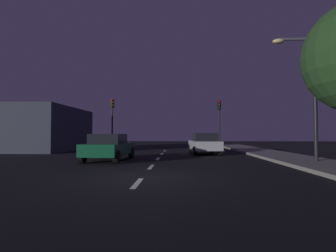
# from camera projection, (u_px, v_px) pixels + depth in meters

# --- Properties ---
(ground_plane) EXTENTS (80.00, 80.00, 0.00)m
(ground_plane) POSITION_uv_depth(u_px,v_px,m) (159.00, 158.00, 15.74)
(ground_plane) COLOR black
(sidewalk_curb_right) EXTENTS (3.00, 40.00, 0.15)m
(sidewalk_curb_right) POSITION_uv_depth(u_px,v_px,m) (285.00, 157.00, 15.44)
(sidewalk_curb_right) COLOR gray
(sidewalk_curb_right) RESTS_ON ground_plane
(lane_stripe_nearest) EXTENTS (0.16, 1.60, 0.01)m
(lane_stripe_nearest) POSITION_uv_depth(u_px,v_px,m) (137.00, 183.00, 7.55)
(lane_stripe_nearest) COLOR silver
(lane_stripe_nearest) RESTS_ON ground_plane
(lane_stripe_second) EXTENTS (0.16, 1.60, 0.01)m
(lane_stripe_second) POSITION_uv_depth(u_px,v_px,m) (151.00, 167.00, 11.34)
(lane_stripe_second) COLOR silver
(lane_stripe_second) RESTS_ON ground_plane
(lane_stripe_third) EXTENTS (0.16, 1.60, 0.01)m
(lane_stripe_third) POSITION_uv_depth(u_px,v_px,m) (158.00, 159.00, 15.14)
(lane_stripe_third) COLOR silver
(lane_stripe_third) RESTS_ON ground_plane
(lane_stripe_fourth) EXTENTS (0.16, 1.60, 0.01)m
(lane_stripe_fourth) POSITION_uv_depth(u_px,v_px,m) (162.00, 154.00, 18.93)
(lane_stripe_fourth) COLOR silver
(lane_stripe_fourth) RESTS_ON ground_plane
(lane_stripe_fifth) EXTENTS (0.16, 1.60, 0.01)m
(lane_stripe_fifth) POSITION_uv_depth(u_px,v_px,m) (165.00, 151.00, 22.73)
(lane_stripe_fifth) COLOR silver
(lane_stripe_fifth) RESTS_ON ground_plane
(traffic_signal_left) EXTENTS (0.32, 0.38, 4.81)m
(traffic_signal_left) POSITION_uv_depth(u_px,v_px,m) (112.00, 114.00, 24.89)
(traffic_signal_left) COLOR black
(traffic_signal_left) RESTS_ON ground_plane
(traffic_signal_right) EXTENTS (0.32, 0.38, 4.62)m
(traffic_signal_right) POSITION_uv_depth(u_px,v_px,m) (219.00, 115.00, 24.48)
(traffic_signal_right) COLOR black
(traffic_signal_right) RESTS_ON ground_plane
(car_stopped_ahead) EXTENTS (2.20, 4.14, 1.52)m
(car_stopped_ahead) POSITION_uv_depth(u_px,v_px,m) (204.00, 143.00, 18.95)
(car_stopped_ahead) COLOR silver
(car_stopped_ahead) RESTS_ON ground_plane
(car_adjacent_lane) EXTENTS (2.15, 4.20, 1.44)m
(car_adjacent_lane) POSITION_uv_depth(u_px,v_px,m) (109.00, 147.00, 14.16)
(car_adjacent_lane) COLOR #0F4C2D
(car_adjacent_lane) RESTS_ON ground_plane
(street_lamp_right) EXTENTS (2.09, 0.36, 6.16)m
(street_lamp_right) POSITION_uv_depth(u_px,v_px,m) (307.00, 85.00, 12.65)
(street_lamp_right) COLOR black
(street_lamp_right) RESTS_ON ground_plane
(storefront_left) EXTENTS (4.71, 9.12, 3.79)m
(storefront_left) POSITION_uv_depth(u_px,v_px,m) (50.00, 129.00, 23.47)
(storefront_left) COLOR #333847
(storefront_left) RESTS_ON ground_plane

